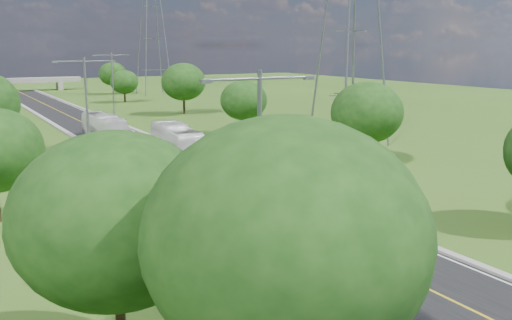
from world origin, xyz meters
The scene contains 20 objects.
ground centered at (0.00, 60.00, 0.00)m, with size 260.00×260.00×0.00m, color #2E5217.
road centered at (0.00, 66.00, 0.03)m, with size 8.00×150.00×0.06m, color black.
curb_left centered at (-4.25, 66.00, 0.11)m, with size 0.50×150.00×0.22m, color gray.
curb_right centered at (4.25, 66.00, 0.11)m, with size 0.50×150.00×0.22m, color gray.
speed_limit_sign centered at (5.20, 37.98, 1.60)m, with size 0.55×0.09×2.40m.
overpass centered at (0.00, 140.00, 2.41)m, with size 30.00×3.00×3.20m.
streetlight_near_left centered at (-6.00, 12.00, 5.94)m, with size 5.90×0.25×10.00m.
streetlight_mid_left centered at (-6.00, 45.00, 5.94)m, with size 5.90×0.25×10.00m.
streetlight_far_right centered at (6.00, 78.00, 5.94)m, with size 5.90×0.25×10.00m.
power_tower_near centered at (22.00, 40.00, 14.01)m, with size 9.00×6.40×28.00m.
power_tower_far centered at (26.00, 115.00, 14.01)m, with size 9.00×6.40×28.00m.
tree_la centered at (-14.00, 8.00, 5.27)m, with size 7.14×7.14×8.30m.
tree_lf centered at (-11.00, 2.00, 5.89)m, with size 7.98×7.98×9.28m.
tree_rb centered at (16.00, 30.00, 4.95)m, with size 6.72×6.72×7.82m.
tree_rc centered at (15.00, 52.00, 4.33)m, with size 5.88×5.88×6.84m.
tree_rd centered at (17.00, 76.00, 5.27)m, with size 7.14×7.14×8.30m.
tree_re centered at (14.50, 100.00, 4.02)m, with size 5.46×5.46×6.35m.
tree_rf centered at (18.00, 120.00, 4.64)m, with size 6.30×6.30×7.33m.
bus_outbound centered at (1.93, 42.02, 1.69)m, with size 2.74×11.71×3.26m, color white.
bus_inbound centered at (-1.36, 56.84, 1.58)m, with size 2.55×10.91×3.04m, color white.
Camera 1 is at (-19.11, -10.49, 11.08)m, focal length 40.00 mm.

